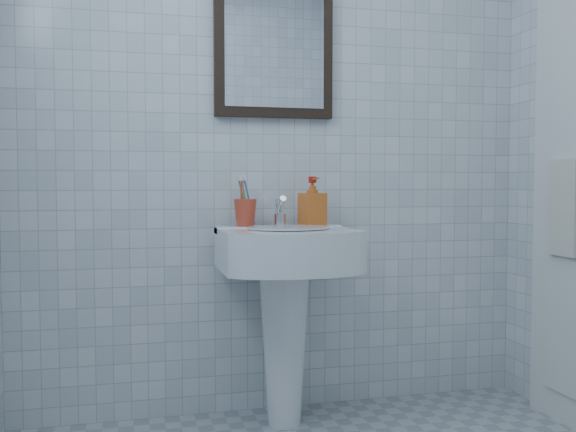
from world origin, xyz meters
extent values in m
cube|color=silver|center=(0.00, 1.20, 1.25)|extent=(2.20, 0.02, 2.50)
cone|color=white|center=(-0.03, 1.01, 0.32)|extent=(0.20, 0.20, 0.65)
cube|color=white|center=(-0.03, 0.96, 0.71)|extent=(0.52, 0.37, 0.16)
cube|color=white|center=(-0.03, 1.10, 0.78)|extent=(0.52, 0.09, 0.03)
cylinder|color=silver|center=(-0.03, 0.93, 0.80)|extent=(0.32, 0.32, 0.01)
cylinder|color=silver|center=(-0.03, 1.08, 0.82)|extent=(0.05, 0.05, 0.05)
cylinder|color=silver|center=(-0.03, 1.07, 0.88)|extent=(0.03, 0.10, 0.08)
cylinder|color=silver|center=(-0.03, 1.10, 0.86)|extent=(0.03, 0.05, 0.09)
imported|color=#C94C13|center=(0.11, 1.08, 0.89)|extent=(0.11, 0.11, 0.20)
cube|color=black|center=(-0.03, 1.18, 1.55)|extent=(0.50, 0.04, 0.62)
cube|color=white|center=(-0.03, 1.16, 1.55)|extent=(0.42, 0.00, 0.54)
torus|color=silver|center=(1.06, 0.73, 1.05)|extent=(0.01, 0.18, 0.18)
cube|color=silver|center=(1.04, 0.73, 0.87)|extent=(0.03, 0.16, 0.38)
camera|label=1|loc=(-0.63, -1.44, 0.97)|focal=40.00mm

